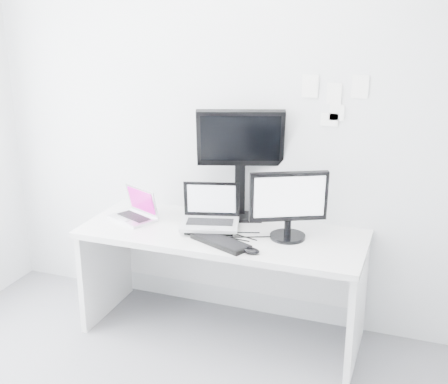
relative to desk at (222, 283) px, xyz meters
The scene contains 14 objects.
back_wall 1.05m from the desk, 90.00° to the left, with size 3.60×3.60×0.00m, color silver.
desk is the anchor object (origin of this frame).
macbook 0.79m from the desk, behind, with size 0.29×0.22×0.22m, color silver.
speaker 0.58m from the desk, 131.86° to the left, with size 0.09×0.09×0.18m, color black.
dell_laptop 0.52m from the desk, behind, with size 0.36×0.28×0.30m, color #B4B6BB.
rear_monitor 0.79m from the desk, 84.26° to the left, with size 0.56×0.20×0.76m, color black.
samsung_monitor 0.72m from the desk, ahead, with size 0.48×0.22×0.44m, color black.
keyboard 0.43m from the desk, 72.84° to the right, with size 0.39×0.14×0.03m, color black.
mouse 0.54m from the desk, 43.46° to the right, with size 0.10×0.06×0.03m, color black.
wall_note_0 1.38m from the desk, 37.40° to the left, with size 0.10×0.00×0.14m, color white.
wall_note_1 1.40m from the desk, 29.83° to the left, with size 0.09×0.00×0.13m, color white.
wall_note_2 1.51m from the desk, 24.64° to the left, with size 0.10×0.00×0.14m, color white.
wall_note_3 1.25m from the desk, 30.67° to the left, with size 0.11×0.00×0.08m, color white.
wall_note_4 1.31m from the desk, 28.90° to the left, with size 0.09×0.00×0.10m, color white.
Camera 1 is at (1.17, -1.96, 2.11)m, focal length 46.65 mm.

